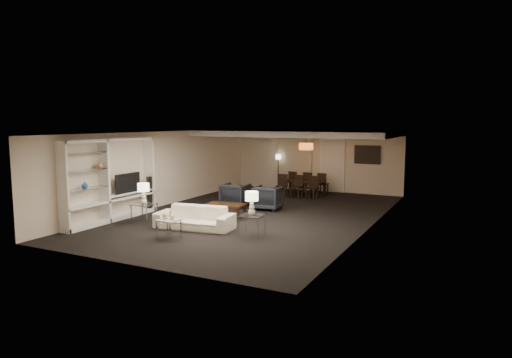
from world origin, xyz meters
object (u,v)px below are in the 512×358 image
at_px(floor_speaker, 149,194).
at_px(pendant_light, 306,146).
at_px(chair_nr, 312,188).
at_px(vase_amber, 99,165).
at_px(marble_table, 169,229).
at_px(television, 125,183).
at_px(floor_lamp, 278,172).
at_px(armchair_right, 268,198).
at_px(vase_blue, 85,185).
at_px(chair_nm, 297,187).
at_px(side_table_left, 144,213).
at_px(chair_fm, 309,182).
at_px(chair_fl, 294,182).
at_px(sofa, 195,218).
at_px(coffee_table, 225,211).
at_px(side_table_right, 252,226).
at_px(table_lamp_left, 144,194).
at_px(chair_fr, 323,183).
at_px(chair_nl, 282,186).
at_px(dining_table, 303,188).
at_px(table_lamp_right, 252,203).
at_px(armchair_left, 235,195).

bearing_deg(floor_speaker, pendant_light, 69.49).
bearing_deg(chair_nr, vase_amber, -113.54).
xyz_separation_m(marble_table, television, (-2.66, 1.42, 0.80)).
distance_m(vase_amber, floor_speaker, 2.21).
distance_m(pendant_light, floor_lamp, 2.79).
relative_size(armchair_right, television, 0.85).
height_order(vase_blue, chair_nm, vase_blue).
distance_m(side_table_left, chair_fm, 7.53).
distance_m(vase_amber, chair_fl, 8.33).
bearing_deg(chair_fl, sofa, 97.41).
bearing_deg(floor_lamp, armchair_right, -70.27).
relative_size(coffee_table, side_table_right, 2.00).
height_order(table_lamp_left, marble_table, table_lamp_left).
bearing_deg(table_lamp_left, chair_fm, 72.45).
bearing_deg(side_table_right, vase_blue, -165.11).
height_order(side_table_left, chair_fl, chair_fl).
bearing_deg(chair_fr, chair_nl, 47.03).
height_order(chair_fl, chair_fr, same).
relative_size(armchair_right, table_lamp_left, 1.44).
bearing_deg(chair_fr, chair_nm, 64.97).
height_order(armchair_right, vase_amber, vase_amber).
distance_m(floor_speaker, floor_lamp, 6.50).
bearing_deg(pendant_light, chair_nr, -2.04).
relative_size(chair_nl, floor_lamp, 0.58).
distance_m(table_lamp_left, floor_speaker, 1.59).
height_order(floor_speaker, chair_fr, floor_speaker).
relative_size(dining_table, chair_fm, 1.92).
xyz_separation_m(vase_blue, chair_fm, (3.26, 8.34, -0.74)).
distance_m(television, vase_amber, 1.12).
distance_m(table_lamp_right, vase_blue, 4.55).
relative_size(pendant_light, floor_lamp, 0.36).
xyz_separation_m(floor_speaker, chair_fr, (3.75, 5.88, -0.14)).
height_order(sofa, chair_nl, chair_nl).
bearing_deg(chair_fr, armchair_right, 81.37).
bearing_deg(dining_table, chair_nl, -127.74).
relative_size(chair_fr, floor_lamp, 0.58).
xyz_separation_m(coffee_table, chair_nl, (-0.03, 4.28, 0.21)).
bearing_deg(side_table_left, chair_nr, 63.97).
bearing_deg(chair_fm, floor_lamp, -21.37).
distance_m(armchair_right, vase_blue, 5.60).
xyz_separation_m(armchair_left, chair_fr, (1.77, 3.88, 0.03)).
xyz_separation_m(pendant_light, vase_amber, (-3.61, -6.51, -0.27)).
height_order(table_lamp_left, table_lamp_right, same).
bearing_deg(chair_nr, television, -117.41).
xyz_separation_m(side_table_right, floor_lamp, (-2.64, 7.59, 0.46)).
bearing_deg(vase_blue, marble_table, 1.41).
bearing_deg(armchair_left, floor_speaker, 42.20).
bearing_deg(floor_speaker, table_lamp_right, -0.06).
bearing_deg(side_table_right, chair_nr, 95.15).
distance_m(sofa, floor_lamp, 7.66).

